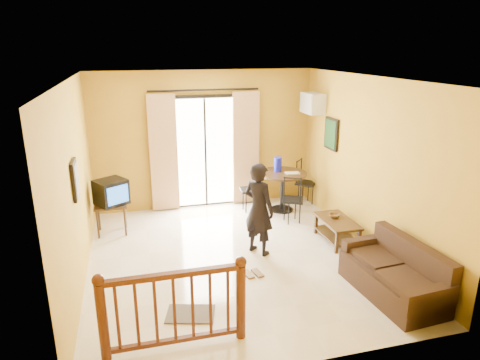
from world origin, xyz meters
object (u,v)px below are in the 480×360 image
object	(u,v)px
dining_table	(283,180)
standing_person	(259,209)
coffee_table	(337,227)
television	(111,192)
sofa	(396,276)

from	to	relation	value
dining_table	standing_person	world-z (taller)	standing_person
standing_person	dining_table	bearing A→B (deg)	-66.84
coffee_table	dining_table	bearing A→B (deg)	103.74
television	dining_table	xyz separation A→B (m)	(3.32, 0.28, -0.14)
coffee_table	sofa	xyz separation A→B (m)	(-0.00, -1.71, 0.02)
dining_table	sofa	distance (m)	3.39
sofa	television	bearing A→B (deg)	135.87
television	sofa	size ratio (longest dim) A/B	0.40
television	standing_person	size ratio (longest dim) A/B	0.43
television	sofa	xyz separation A→B (m)	(3.72, -3.07, -0.50)
coffee_table	standing_person	xyz separation A→B (m)	(-1.42, -0.04, 0.49)
coffee_table	sofa	size ratio (longest dim) A/B	0.55
television	standing_person	distance (m)	2.69
standing_person	coffee_table	bearing A→B (deg)	-123.90
coffee_table	sofa	distance (m)	1.71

